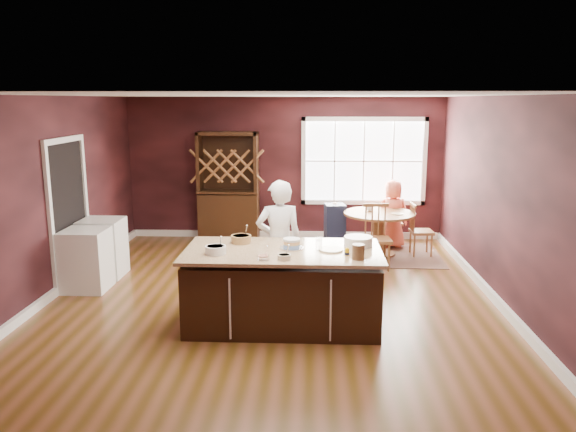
% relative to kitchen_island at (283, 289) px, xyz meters
% --- Properties ---
extents(room_shell, '(7.00, 7.00, 7.00)m').
position_rel_kitchen_island_xyz_m(room_shell, '(-0.20, 0.84, 0.91)').
color(room_shell, brown).
rests_on(room_shell, ground).
extents(window, '(2.36, 0.10, 1.66)m').
position_rel_kitchen_island_xyz_m(window, '(1.30, 4.31, 1.06)').
color(window, white).
rests_on(window, room_shell).
extents(doorway, '(0.08, 1.26, 2.13)m').
position_rel_kitchen_island_xyz_m(doorway, '(-3.17, 1.44, 0.59)').
color(doorway, white).
rests_on(doorway, room_shell).
extents(kitchen_island, '(2.31, 1.21, 0.92)m').
position_rel_kitchen_island_xyz_m(kitchen_island, '(0.00, 0.00, 0.00)').
color(kitchen_island, black).
rests_on(kitchen_island, ground).
extents(dining_table, '(1.22, 1.22, 0.75)m').
position_rel_kitchen_island_xyz_m(dining_table, '(1.49, 3.12, 0.10)').
color(dining_table, brown).
rests_on(dining_table, ground).
extents(baker, '(0.66, 0.50, 1.65)m').
position_rel_kitchen_island_xyz_m(baker, '(-0.09, 0.70, 0.39)').
color(baker, silver).
rests_on(baker, ground).
extents(layer_cake, '(0.29, 0.29, 0.12)m').
position_rel_kitchen_island_xyz_m(layer_cake, '(0.10, 0.07, 0.54)').
color(layer_cake, white).
rests_on(layer_cake, kitchen_island).
extents(bowl_blue, '(0.24, 0.24, 0.09)m').
position_rel_kitchen_island_xyz_m(bowl_blue, '(-0.76, -0.21, 0.53)').
color(bowl_blue, white).
rests_on(bowl_blue, kitchen_island).
extents(bowl_yellow, '(0.25, 0.25, 0.09)m').
position_rel_kitchen_island_xyz_m(bowl_yellow, '(-0.53, 0.30, 0.53)').
color(bowl_yellow, olive).
rests_on(bowl_yellow, kitchen_island).
extents(bowl_pink, '(0.14, 0.14, 0.05)m').
position_rel_kitchen_island_xyz_m(bowl_pink, '(-0.19, -0.43, 0.51)').
color(bowl_pink, silver).
rests_on(bowl_pink, kitchen_island).
extents(bowl_olive, '(0.15, 0.15, 0.06)m').
position_rel_kitchen_island_xyz_m(bowl_olive, '(0.04, -0.40, 0.51)').
color(bowl_olive, beige).
rests_on(bowl_olive, kitchen_island).
extents(drinking_glass, '(0.08, 0.08, 0.16)m').
position_rel_kitchen_island_xyz_m(drinking_glass, '(0.42, -0.01, 0.56)').
color(drinking_glass, white).
rests_on(drinking_glass, kitchen_island).
extents(dinner_plate, '(0.29, 0.29, 0.02)m').
position_rel_kitchen_island_xyz_m(dinner_plate, '(0.56, -0.00, 0.49)').
color(dinner_plate, '#FAF6A7').
rests_on(dinner_plate, kitchen_island).
extents(white_tub, '(0.34, 0.34, 0.12)m').
position_rel_kitchen_island_xyz_m(white_tub, '(0.90, 0.21, 0.54)').
color(white_tub, white).
rests_on(white_tub, kitchen_island).
extents(stoneware_crock, '(0.14, 0.14, 0.17)m').
position_rel_kitchen_island_xyz_m(stoneware_crock, '(0.85, -0.35, 0.56)').
color(stoneware_crock, '#46301B').
rests_on(stoneware_crock, kitchen_island).
extents(toy_figurine, '(0.05, 0.05, 0.09)m').
position_rel_kitchen_island_xyz_m(toy_figurine, '(0.74, -0.20, 0.53)').
color(toy_figurine, '#EBB504').
rests_on(toy_figurine, kitchen_island).
extents(rug, '(2.14, 1.67, 0.01)m').
position_rel_kitchen_island_xyz_m(rug, '(1.49, 3.12, -0.43)').
color(rug, brown).
rests_on(rug, ground).
extents(chair_east, '(0.39, 0.41, 0.92)m').
position_rel_kitchen_island_xyz_m(chair_east, '(2.22, 3.13, 0.02)').
color(chair_east, brown).
rests_on(chair_east, ground).
extents(chair_south, '(0.46, 0.44, 1.04)m').
position_rel_kitchen_island_xyz_m(chair_south, '(1.37, 2.32, 0.08)').
color(chair_south, brown).
rests_on(chair_south, ground).
extents(chair_north, '(0.41, 0.39, 0.90)m').
position_rel_kitchen_island_xyz_m(chair_north, '(1.80, 3.86, 0.01)').
color(chair_north, brown).
rests_on(chair_north, ground).
extents(seated_woman, '(0.66, 0.48, 1.24)m').
position_rel_kitchen_island_xyz_m(seated_woman, '(1.79, 3.64, 0.18)').
color(seated_woman, '#E8674D').
rests_on(seated_woman, ground).
extents(high_chair, '(0.39, 0.39, 0.86)m').
position_rel_kitchen_island_xyz_m(high_chair, '(0.74, 3.49, -0.01)').
color(high_chair, '#1C1F44').
rests_on(high_chair, ground).
extents(toddler, '(0.18, 0.14, 0.26)m').
position_rel_kitchen_island_xyz_m(toddler, '(0.74, 3.47, 0.37)').
color(toddler, '#8CA5BF').
rests_on(toddler, high_chair).
extents(table_plate, '(0.21, 0.21, 0.02)m').
position_rel_kitchen_island_xyz_m(table_plate, '(1.77, 2.99, 0.32)').
color(table_plate, beige).
rests_on(table_plate, dining_table).
extents(table_cup, '(0.12, 0.12, 0.10)m').
position_rel_kitchen_island_xyz_m(table_cup, '(1.33, 3.24, 0.36)').
color(table_cup, silver).
rests_on(table_cup, dining_table).
extents(hutch, '(1.12, 0.47, 2.06)m').
position_rel_kitchen_island_xyz_m(hutch, '(-1.25, 4.06, 0.59)').
color(hutch, black).
rests_on(hutch, ground).
extents(washer, '(0.60, 0.58, 0.87)m').
position_rel_kitchen_island_xyz_m(washer, '(-2.84, 1.12, -0.01)').
color(washer, silver).
rests_on(washer, ground).
extents(dryer, '(0.61, 0.59, 0.88)m').
position_rel_kitchen_island_xyz_m(dryer, '(-2.84, 1.76, 0.00)').
color(dryer, silver).
rests_on(dryer, ground).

